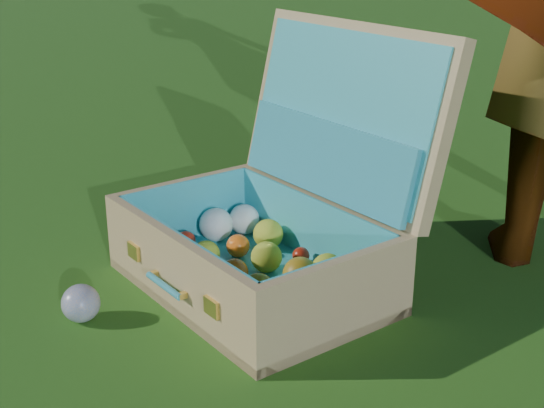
# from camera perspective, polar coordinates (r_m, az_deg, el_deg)

# --- Properties ---
(ground) EXTENTS (60.00, 60.00, 0.00)m
(ground) POSITION_cam_1_polar(r_m,az_deg,el_deg) (1.55, 0.33, -9.66)
(ground) COLOR #215114
(ground) RESTS_ON ground
(stray_ball) EXTENTS (0.08, 0.08, 0.08)m
(stray_ball) POSITION_cam_1_polar(r_m,az_deg,el_deg) (1.62, -14.20, -7.26)
(stray_ball) COLOR #4166A9
(stray_ball) RESTS_ON ground
(suitcase) EXTENTS (0.73, 0.69, 0.57)m
(suitcase) POSITION_cam_1_polar(r_m,az_deg,el_deg) (1.70, 0.65, -0.73)
(suitcase) COLOR tan
(suitcase) RESTS_ON ground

